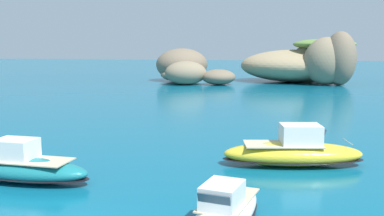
{
  "coord_description": "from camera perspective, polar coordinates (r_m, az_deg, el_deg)",
  "views": [
    {
      "loc": [
        7.82,
        -14.18,
        7.18
      ],
      "look_at": [
        2.05,
        15.61,
        2.77
      ],
      "focal_mm": 40.31,
      "sensor_mm": 36.0,
      "label": 1
    }
  ],
  "objects": [
    {
      "name": "islet_large",
      "position": [
        86.87,
        14.93,
        5.8
      ],
      "size": [
        22.25,
        20.65,
        9.72
      ],
      "color": "#9E8966",
      "rests_on": "ground"
    },
    {
      "name": "islet_small",
      "position": [
        85.98,
        -0.9,
        5.24
      ],
      "size": [
        19.54,
        19.27,
        6.63
      ],
      "color": "#756651",
      "rests_on": "ground"
    },
    {
      "name": "motorboat_teal",
      "position": [
        24.83,
        -21.59,
        -7.31
      ],
      "size": [
        7.81,
        2.69,
        2.27
      ],
      "color": "#19727A",
      "rests_on": "ground"
    },
    {
      "name": "motorboat_yellow",
      "position": [
        26.78,
        13.31,
        -5.66
      ],
      "size": [
        8.81,
        3.97,
        2.51
      ],
      "color": "yellow",
      "rests_on": "ground"
    },
    {
      "name": "motorboat_white",
      "position": [
        17.47,
        4.32,
        -13.7
      ],
      "size": [
        3.31,
        6.86,
        1.95
      ],
      "color": "white",
      "rests_on": "ground"
    }
  ]
}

